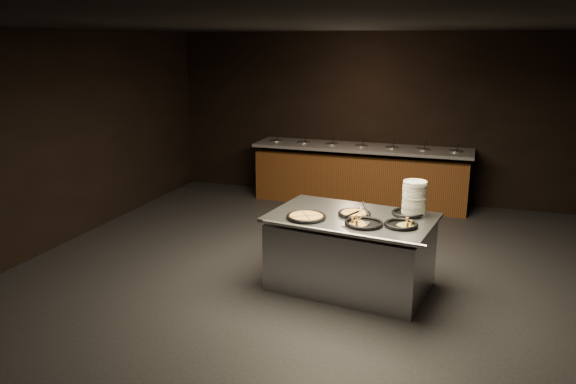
% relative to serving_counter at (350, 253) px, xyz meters
% --- Properties ---
extents(room, '(7.02, 8.02, 2.92)m').
position_rel_serving_counter_xyz_m(room, '(-0.61, -0.10, 1.04)').
color(room, black).
rests_on(room, ground).
extents(salad_bar, '(3.70, 0.83, 1.18)m').
position_rel_serving_counter_xyz_m(salad_bar, '(-0.61, 3.46, 0.03)').
color(salad_bar, '#573214').
rests_on(salad_bar, ground).
extents(serving_counter, '(1.92, 1.38, 0.86)m').
position_rel_serving_counter_xyz_m(serving_counter, '(0.00, 0.00, 0.00)').
color(serving_counter, '#B2B4BA').
rests_on(serving_counter, ground).
extents(plate_stack, '(0.26, 0.26, 0.38)m').
position_rel_serving_counter_xyz_m(plate_stack, '(0.64, 0.27, 0.64)').
color(plate_stack, silver).
rests_on(plate_stack, serving_counter).
extents(pan_veggie_whole, '(0.44, 0.44, 0.04)m').
position_rel_serving_counter_xyz_m(pan_veggie_whole, '(-0.45, -0.25, 0.46)').
color(pan_veggie_whole, black).
rests_on(pan_veggie_whole, serving_counter).
extents(pan_cheese_whole, '(0.37, 0.37, 0.04)m').
position_rel_serving_counter_xyz_m(pan_cheese_whole, '(0.02, 0.03, 0.46)').
color(pan_cheese_whole, black).
rests_on(pan_cheese_whole, serving_counter).
extents(pan_cheese_slices_a, '(0.36, 0.36, 0.04)m').
position_rel_serving_counter_xyz_m(pan_cheese_slices_a, '(0.59, 0.25, 0.46)').
color(pan_cheese_slices_a, black).
rests_on(pan_cheese_slices_a, serving_counter).
extents(pan_cheese_slices_b, '(0.41, 0.41, 0.04)m').
position_rel_serving_counter_xyz_m(pan_cheese_slices_b, '(0.19, -0.27, 0.46)').
color(pan_cheese_slices_b, black).
rests_on(pan_cheese_slices_b, serving_counter).
extents(pan_veggie_slices, '(0.36, 0.36, 0.04)m').
position_rel_serving_counter_xyz_m(pan_veggie_slices, '(0.57, -0.18, 0.46)').
color(pan_veggie_slices, black).
rests_on(pan_veggie_slices, serving_counter).
extents(server_left, '(0.23, 0.25, 0.15)m').
position_rel_serving_counter_xyz_m(server_left, '(0.12, 0.06, 0.51)').
color(server_left, '#B2B4BA').
rests_on(server_left, serving_counter).
extents(server_right, '(0.30, 0.09, 0.14)m').
position_rel_serving_counter_xyz_m(server_right, '(0.09, -0.25, 0.52)').
color(server_right, '#B2B4BA').
rests_on(server_right, serving_counter).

